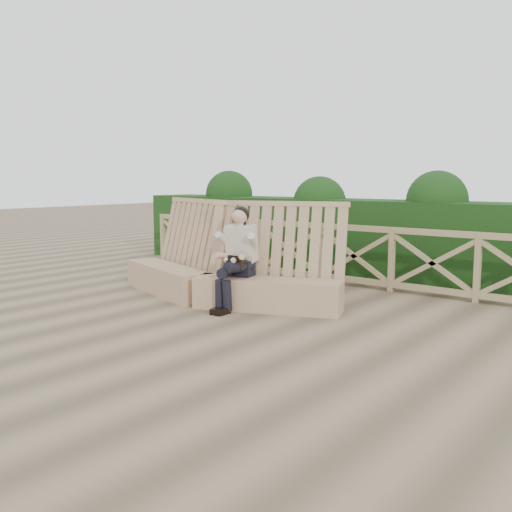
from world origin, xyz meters
The scene contains 5 objects.
ground centered at (0.00, 0.00, 0.00)m, with size 60.00×60.00×0.00m, color brown.
bench centered at (-1.10, 1.12, 0.40)m, with size 4.25×1.49×1.60m.
woman centered at (-0.54, 0.93, 0.80)m, with size 0.54×0.97×1.51m.
guardrail centered at (0.00, 3.50, 0.55)m, with size 10.10×0.09×1.10m.
hedge centered at (0.00, 4.70, 0.75)m, with size 12.00×1.20×1.50m, color black.
Camera 1 is at (4.90, -5.42, 1.92)m, focal length 40.00 mm.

